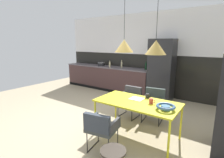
# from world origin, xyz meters

# --- Properties ---
(ground_plane) EXTENTS (8.98, 8.98, 0.00)m
(ground_plane) POSITION_xyz_m (0.00, 0.00, 0.00)
(ground_plane) COLOR tan
(back_wall_splashback_dark) EXTENTS (6.91, 0.12, 1.43)m
(back_wall_splashback_dark) POSITION_xyz_m (0.00, 2.93, 0.71)
(back_wall_splashback_dark) COLOR black
(back_wall_splashback_dark) RESTS_ON ground
(back_wall_panel_upper) EXTENTS (6.91, 0.12, 1.43)m
(back_wall_panel_upper) POSITION_xyz_m (0.00, 2.93, 2.14)
(back_wall_panel_upper) COLOR white
(back_wall_panel_upper) RESTS_ON back_wall_splashback_dark
(kitchen_counter) EXTENTS (3.70, 0.63, 0.92)m
(kitchen_counter) POSITION_xyz_m (-1.47, 2.57, 0.46)
(kitchen_counter) COLOR #422B2B
(kitchen_counter) RESTS_ON ground
(refrigerator_column) EXTENTS (0.76, 0.60, 1.95)m
(refrigerator_column) POSITION_xyz_m (0.77, 2.57, 0.98)
(refrigerator_column) COLOR #232326
(refrigerator_column) RESTS_ON ground
(dining_table) EXTENTS (1.58, 0.83, 0.72)m
(dining_table) POSITION_xyz_m (1.20, 0.03, 0.68)
(dining_table) COLOR gold
(dining_table) RESTS_ON ground
(armchair_far_side) EXTENTS (0.50, 0.48, 0.75)m
(armchair_far_side) POSITION_xyz_m (0.62, 0.82, 0.50)
(armchair_far_side) COLOR #383D3C
(armchair_far_side) RESTS_ON ground
(armchair_corner_seat) EXTENTS (0.56, 0.55, 0.74)m
(armchair_corner_seat) POSITION_xyz_m (0.95, -0.78, 0.49)
(armchair_corner_seat) COLOR #383D3C
(armchair_corner_seat) RESTS_ON ground
(armchair_facing_counter) EXTENTS (0.54, 0.53, 0.77)m
(armchair_facing_counter) POSITION_xyz_m (1.20, 0.90, 0.49)
(armchair_facing_counter) COLOR #383D3C
(armchair_facing_counter) RESTS_ON ground
(fruit_bowl) EXTENTS (0.33, 0.33, 0.09)m
(fruit_bowl) POSITION_xyz_m (1.78, -0.07, 0.78)
(fruit_bowl) COLOR #33607F
(fruit_bowl) RESTS_ON dining_table
(open_book) EXTENTS (0.26, 0.24, 0.02)m
(open_book) POSITION_xyz_m (1.12, 0.16, 0.73)
(open_book) COLOR white
(open_book) RESTS_ON dining_table
(mug_white_ceramic) EXTENTS (0.12, 0.08, 0.09)m
(mug_white_ceramic) POSITION_xyz_m (1.27, 0.34, 0.77)
(mug_white_ceramic) COLOR black
(mug_white_ceramic) RESTS_ON dining_table
(mug_wide_latte) EXTENTS (0.12, 0.08, 0.10)m
(mug_wide_latte) POSITION_xyz_m (1.47, 0.07, 0.77)
(mug_wide_latte) COLOR #B23D33
(mug_wide_latte) RESTS_ON dining_table
(cooking_pot) EXTENTS (0.27, 0.27, 0.16)m
(cooking_pot) POSITION_xyz_m (-1.70, 2.56, 0.99)
(cooking_pot) COLOR black
(cooking_pot) RESTS_ON kitchen_counter
(bottle_oil_tall) EXTENTS (0.07, 0.07, 0.25)m
(bottle_oil_tall) POSITION_xyz_m (-1.17, 2.40, 1.02)
(bottle_oil_tall) COLOR tan
(bottle_oil_tall) RESTS_ON kitchen_counter
(bottle_spice_small) EXTENTS (0.06, 0.06, 0.28)m
(bottle_spice_small) POSITION_xyz_m (-0.77, 2.62, 1.03)
(bottle_spice_small) COLOR tan
(bottle_spice_small) RESTS_ON kitchen_counter
(bottle_vinegar_dark) EXTENTS (0.07, 0.07, 0.29)m
(bottle_vinegar_dark) POSITION_xyz_m (0.18, 2.68, 1.04)
(bottle_vinegar_dark) COLOR #0F3319
(bottle_vinegar_dark) RESTS_ON kitchen_counter
(side_stool) EXTENTS (0.35, 0.35, 0.44)m
(side_stool) POSITION_xyz_m (1.46, -1.16, 0.40)
(side_stool) COLOR #2D261E
(side_stool) RESTS_ON ground
(pendant_lamp_over_table_near) EXTENTS (0.36, 0.36, 1.14)m
(pendant_lamp_over_table_near) POSITION_xyz_m (0.88, 0.03, 1.78)
(pendant_lamp_over_table_near) COLOR black
(pendant_lamp_over_table_far) EXTENTS (0.36, 0.36, 1.16)m
(pendant_lamp_over_table_far) POSITION_xyz_m (1.52, 0.03, 1.76)
(pendant_lamp_over_table_far) COLOR black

